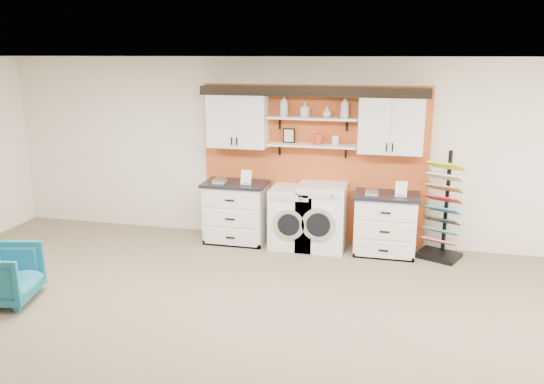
% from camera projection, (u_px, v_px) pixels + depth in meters
% --- Properties ---
extents(ceiling, '(10.00, 10.00, 0.00)m').
position_uv_depth(ceiling, '(233.00, 60.00, 3.91)').
color(ceiling, white).
rests_on(ceiling, wall_back).
extents(wall_back, '(10.00, 0.00, 10.00)m').
position_uv_depth(wall_back, '(313.00, 152.00, 8.03)').
color(wall_back, silver).
rests_on(wall_back, floor).
extents(accent_panel, '(3.40, 0.07, 2.40)m').
position_uv_depth(accent_panel, '(313.00, 165.00, 8.05)').
color(accent_panel, '#BE4F20').
rests_on(accent_panel, wall_back).
extents(upper_cabinet_left, '(0.90, 0.35, 0.84)m').
position_uv_depth(upper_cabinet_left, '(237.00, 119.00, 7.96)').
color(upper_cabinet_left, white).
rests_on(upper_cabinet_left, wall_back).
extents(upper_cabinet_right, '(0.90, 0.35, 0.84)m').
position_uv_depth(upper_cabinet_right, '(391.00, 124.00, 7.46)').
color(upper_cabinet_right, white).
rests_on(upper_cabinet_right, wall_back).
extents(shelf_lower, '(1.32, 0.28, 0.03)m').
position_uv_depth(shelf_lower, '(311.00, 145.00, 7.81)').
color(shelf_lower, white).
rests_on(shelf_lower, wall_back).
extents(shelf_upper, '(1.32, 0.28, 0.03)m').
position_uv_depth(shelf_upper, '(312.00, 118.00, 7.70)').
color(shelf_upper, white).
rests_on(shelf_upper, wall_back).
extents(crown_molding, '(3.30, 0.41, 0.13)m').
position_uv_depth(crown_molding, '(313.00, 90.00, 7.61)').
color(crown_molding, black).
rests_on(crown_molding, wall_back).
extents(picture_frame, '(0.18, 0.02, 0.22)m').
position_uv_depth(picture_frame, '(289.00, 136.00, 7.90)').
color(picture_frame, black).
rests_on(picture_frame, shelf_lower).
extents(canister_red, '(0.11, 0.11, 0.16)m').
position_uv_depth(canister_red, '(318.00, 139.00, 7.76)').
color(canister_red, red).
rests_on(canister_red, shelf_lower).
extents(canister_cream, '(0.10, 0.10, 0.14)m').
position_uv_depth(canister_cream, '(335.00, 141.00, 7.71)').
color(canister_cream, silver).
rests_on(canister_cream, shelf_lower).
extents(base_cabinet_left, '(0.97, 0.66, 0.95)m').
position_uv_depth(base_cabinet_left, '(236.00, 212.00, 8.18)').
color(base_cabinet_left, white).
rests_on(base_cabinet_left, floor).
extents(base_cabinet_right, '(0.92, 0.66, 0.90)m').
position_uv_depth(base_cabinet_right, '(385.00, 224.00, 7.68)').
color(base_cabinet_right, white).
rests_on(base_cabinet_right, floor).
extents(washer, '(0.65, 0.71, 0.91)m').
position_uv_depth(washer, '(293.00, 217.00, 7.98)').
color(washer, white).
rests_on(washer, floor).
extents(dryer, '(0.70, 0.71, 0.98)m').
position_uv_depth(dryer, '(322.00, 217.00, 7.87)').
color(dryer, white).
rests_on(dryer, floor).
extents(sample_rack, '(0.70, 0.65, 1.54)m').
position_uv_depth(sample_rack, '(441.00, 224.00, 7.53)').
color(sample_rack, black).
rests_on(sample_rack, floor).
extents(armchair, '(0.86, 0.85, 0.66)m').
position_uv_depth(armchair, '(3.00, 275.00, 6.20)').
color(armchair, '#186A83').
rests_on(armchair, floor).
extents(soap_bottle_a, '(0.14, 0.14, 0.32)m').
position_uv_depth(soap_bottle_a, '(284.00, 105.00, 7.75)').
color(soap_bottle_a, silver).
rests_on(soap_bottle_a, shelf_upper).
extents(soap_bottle_b, '(0.12, 0.12, 0.22)m').
position_uv_depth(soap_bottle_b, '(305.00, 110.00, 7.70)').
color(soap_bottle_b, silver).
rests_on(soap_bottle_b, shelf_upper).
extents(soap_bottle_c, '(0.15, 0.15, 0.15)m').
position_uv_depth(soap_bottle_c, '(327.00, 112.00, 7.63)').
color(soap_bottle_c, silver).
rests_on(soap_bottle_c, shelf_upper).
extents(soap_bottle_d, '(0.17, 0.17, 0.32)m').
position_uv_depth(soap_bottle_d, '(345.00, 107.00, 7.56)').
color(soap_bottle_d, silver).
rests_on(soap_bottle_d, shelf_upper).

